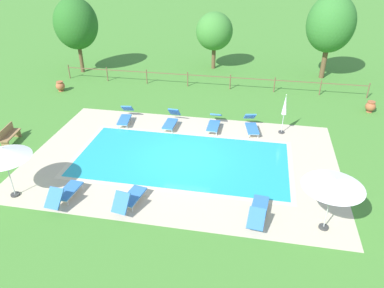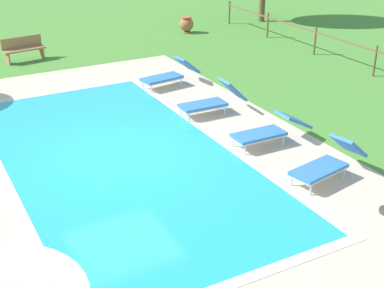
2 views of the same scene
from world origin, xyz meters
name	(u,v)px [view 1 (image 1 of 2)]	position (x,y,z in m)	size (l,w,h in m)	color
ground_plane	(182,159)	(0.00, 0.00, 0.00)	(160.00, 160.00, 0.00)	#478433
pool_deck_paving	(182,159)	(0.00, 0.00, 0.00)	(14.69, 9.54, 0.01)	beige
swimming_pool_water	(182,159)	(0.00, 0.00, 0.01)	(10.05, 4.91, 0.01)	#23A8C1
pool_coping_rim	(182,159)	(0.00, 0.00, 0.01)	(10.53, 5.39, 0.01)	beige
sun_lounger_north_near_steps	(125,116)	(-4.05, 3.35, 0.38)	(0.87, 2.04, 0.87)	#3370BC
sun_lounger_north_mid	(259,210)	(3.74, -3.60, 0.36)	(0.82, 2.10, 0.77)	#3370BC
sun_lounger_north_far	(251,125)	(3.13, 3.58, 0.38)	(0.96, 2.06, 0.87)	#3370BC
sun_lounger_north_end	(130,198)	(-1.27, -3.85, 0.40)	(0.91, 1.92, 1.00)	#3370BC
sun_lounger_south_near_corner	(171,120)	(-1.31, 3.31, 0.38)	(0.65, 1.94, 0.92)	#3370BC
sun_lounger_south_mid	(65,193)	(-3.96, -4.00, 0.39)	(0.76, 1.97, 0.93)	#3370BC
sun_lounger_south_far	(214,123)	(1.08, 3.53, 0.36)	(0.62, 2.07, 0.73)	#3370BC
patio_umbrella_open_foreground	(3,153)	(-6.21, -4.08, 2.04)	(2.09, 2.09, 2.31)	#383838
patio_umbrella_open_by_bench	(334,184)	(6.13, -3.74, 2.00)	(2.14, 2.14, 2.21)	#383838
patio_umbrella_closed_row_west	(285,108)	(4.78, 3.68, 1.49)	(0.32, 0.32, 2.25)	#383838
wooden_bench_lawn_side	(9,135)	(-9.12, -0.06, 0.47)	(0.65, 1.55, 0.87)	#937047
terracotta_urn_near_fence	(60,86)	(-10.16, 7.22, 0.38)	(0.61, 0.61, 0.71)	#A85B38
terracotta_urn_by_tree	(370,106)	(10.14, 7.48, 0.38)	(0.60, 0.60, 0.70)	#A85B38
perimeter_fence	(209,78)	(-0.16, 9.82, 0.69)	(21.38, 0.08, 1.05)	brown
tree_far_west	(76,24)	(-10.54, 11.47, 3.71)	(3.25, 3.25, 5.62)	brown
tree_west_mid	(331,24)	(7.99, 13.55, 3.98)	(3.41, 3.41, 6.03)	brown
tree_centre	(214,31)	(-0.44, 14.32, 2.95)	(2.88, 2.88, 4.43)	brown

